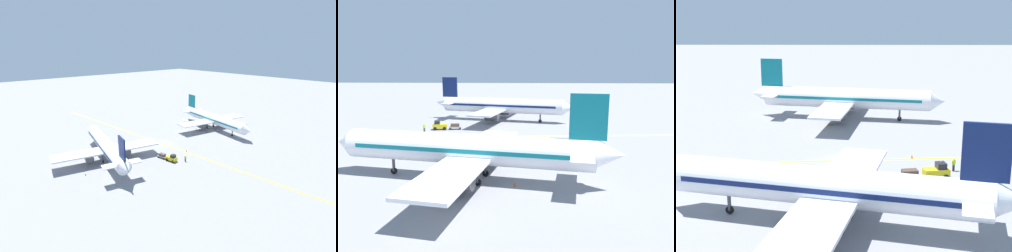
% 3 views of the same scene
% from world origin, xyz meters
% --- Properties ---
extents(ground_plane, '(400.00, 400.00, 0.00)m').
position_xyz_m(ground_plane, '(0.00, 0.00, 0.00)').
color(ground_plane, gray).
extents(apron_yellow_centreline, '(10.42, 119.61, 0.01)m').
position_xyz_m(apron_yellow_centreline, '(0.00, 0.00, 0.00)').
color(apron_yellow_centreline, yellow).
rests_on(apron_yellow_centreline, ground).
extents(airplane_at_gate, '(28.44, 35.16, 10.60)m').
position_xyz_m(airplane_at_gate, '(-18.84, 0.89, 3.71)').
color(airplane_at_gate, silver).
rests_on(airplane_at_gate, ground).
extents(airplane_adjacent_stand, '(28.48, 35.41, 10.60)m').
position_xyz_m(airplane_adjacent_stand, '(24.41, -0.16, 3.71)').
color(airplane_adjacent_stand, white).
rests_on(airplane_adjacent_stand, ground).
extents(baggage_tug_white, '(2.14, 3.19, 2.11)m').
position_xyz_m(baggage_tug_white, '(-6.49, -11.41, 0.90)').
color(baggage_tug_white, gold).
rests_on(baggage_tug_white, ground).
extents(baggage_cart_trailing, '(1.78, 2.78, 1.24)m').
position_xyz_m(baggage_cart_trailing, '(-6.99, -8.15, 0.76)').
color(baggage_cart_trailing, gray).
rests_on(baggage_cart_trailing, ground).
extents(ground_crew_worker, '(0.39, 0.50, 1.68)m').
position_xyz_m(ground_crew_worker, '(-3.88, -13.94, 0.91)').
color(ground_crew_worker, '#23232D').
rests_on(ground_crew_worker, ground).
extents(traffic_cone_near_nose, '(0.32, 0.32, 0.55)m').
position_xyz_m(traffic_cone_near_nose, '(1.14, -9.46, 0.28)').
color(traffic_cone_near_nose, orange).
rests_on(traffic_cone_near_nose, ground).
extents(traffic_cone_mid_apron, '(0.32, 0.32, 0.55)m').
position_xyz_m(traffic_cone_mid_apron, '(18.34, 2.56, 0.28)').
color(traffic_cone_mid_apron, orange).
rests_on(traffic_cone_mid_apron, ground).
extents(traffic_cone_by_wingtip, '(0.32, 0.32, 0.55)m').
position_xyz_m(traffic_cone_by_wingtip, '(26.18, 5.33, 0.28)').
color(traffic_cone_by_wingtip, orange).
rests_on(traffic_cone_by_wingtip, ground).
extents(traffic_cone_far_edge, '(0.32, 0.32, 0.55)m').
position_xyz_m(traffic_cone_far_edge, '(-27.30, -3.80, 0.28)').
color(traffic_cone_far_edge, orange).
rests_on(traffic_cone_far_edge, ground).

